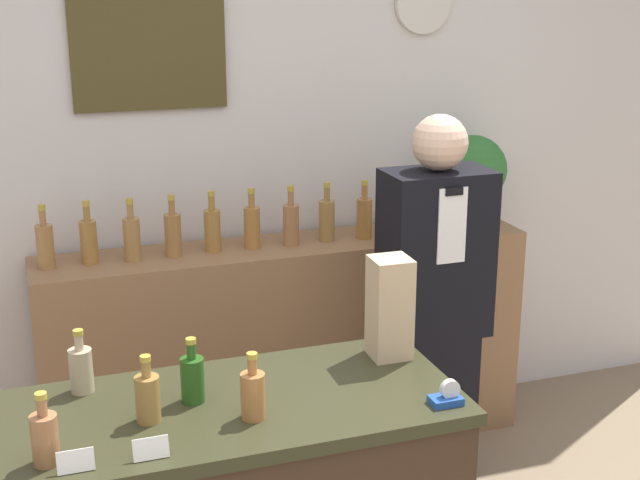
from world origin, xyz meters
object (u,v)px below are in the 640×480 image
at_px(shopkeeper, 433,319).
at_px(paper_bag, 390,308).
at_px(potted_plant, 472,175).
at_px(tape_dispenser, 447,396).

bearing_deg(shopkeeper, paper_bag, -128.37).
height_order(potted_plant, paper_bag, potted_plant).
relative_size(shopkeeper, potted_plant, 3.86).
xyz_separation_m(potted_plant, tape_dispenser, (-0.89, -1.53, -0.25)).
relative_size(shopkeeper, tape_dispenser, 17.79).
bearing_deg(tape_dispenser, shopkeeper, 65.90).
bearing_deg(tape_dispenser, paper_bag, 93.87).
distance_m(shopkeeper, potted_plant, 0.90).
distance_m(paper_bag, tape_dispenser, 0.38).
distance_m(potted_plant, paper_bag, 1.49).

